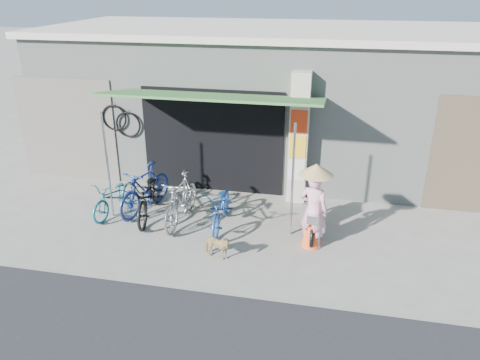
% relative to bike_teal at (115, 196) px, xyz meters
% --- Properties ---
extents(ground, '(80.00, 80.00, 0.00)m').
position_rel_bike_teal_xyz_m(ground, '(2.98, -0.90, -0.41)').
color(ground, gray).
rests_on(ground, ground).
extents(bicycle_shop, '(12.30, 5.30, 3.66)m').
position_rel_bike_teal_xyz_m(bicycle_shop, '(2.98, 4.20, 1.42)').
color(bicycle_shop, '#989D95').
rests_on(bicycle_shop, ground).
extents(shop_pillar, '(0.42, 0.44, 3.00)m').
position_rel_bike_teal_xyz_m(shop_pillar, '(3.83, 1.55, 1.09)').
color(shop_pillar, '#BEB3A2').
rests_on(shop_pillar, ground).
extents(awning, '(4.60, 1.88, 2.72)m').
position_rel_bike_teal_xyz_m(awning, '(2.08, 0.73, 2.10)').
color(awning, '#34652D').
rests_on(awning, ground).
extents(neighbour_left, '(2.60, 0.06, 2.60)m').
position_rel_bike_teal_xyz_m(neighbour_left, '(-2.02, 1.69, 0.89)').
color(neighbour_left, '#6B665B').
rests_on(neighbour_left, ground).
extents(bike_teal, '(0.79, 1.63, 0.82)m').
position_rel_bike_teal_xyz_m(bike_teal, '(0.00, 0.00, 0.00)').
color(bike_teal, '#1B6B7C').
rests_on(bike_teal, ground).
extents(bike_blue, '(0.92, 1.84, 1.07)m').
position_rel_bike_teal_xyz_m(bike_blue, '(0.61, 0.26, 0.12)').
color(bike_blue, navy).
rests_on(bike_blue, ground).
extents(bike_black, '(0.96, 2.00, 1.01)m').
position_rel_bike_teal_xyz_m(bike_black, '(0.80, 0.02, 0.09)').
color(bike_black, black).
rests_on(bike_black, ground).
extents(bike_silver, '(0.60, 1.82, 1.08)m').
position_rel_bike_teal_xyz_m(bike_silver, '(1.56, -0.11, 0.13)').
color(bike_silver, '#B4B5B9').
rests_on(bike_silver, ground).
extents(bike_navy, '(0.72, 1.77, 0.91)m').
position_rel_bike_teal_xyz_m(bike_navy, '(2.44, -0.16, 0.05)').
color(bike_navy, '#1F4A91').
rests_on(bike_navy, ground).
extents(street_dog, '(0.64, 0.41, 0.50)m').
position_rel_bike_teal_xyz_m(street_dog, '(2.64, -1.33, -0.16)').
color(street_dog, '#9B7252').
rests_on(street_dog, ground).
extents(moped, '(0.46, 1.60, 0.91)m').
position_rel_bike_teal_xyz_m(moped, '(4.33, 0.06, 0.00)').
color(moped, black).
rests_on(moped, ground).
extents(nun, '(0.65, 0.64, 1.72)m').
position_rel_bike_teal_xyz_m(nun, '(4.33, -0.52, 0.44)').
color(nun, pink).
rests_on(nun, ground).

